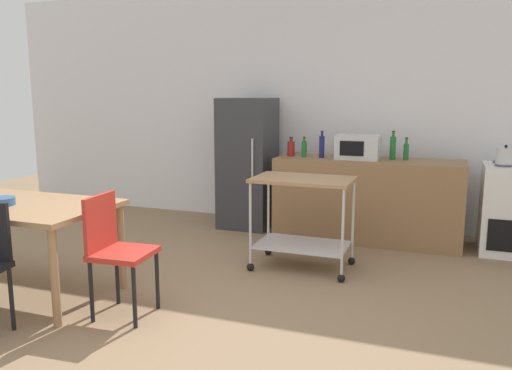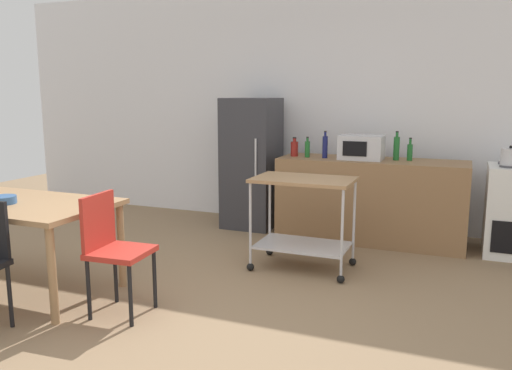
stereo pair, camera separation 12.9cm
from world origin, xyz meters
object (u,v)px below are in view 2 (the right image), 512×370
object	(u,v)px
chair_red	(113,245)
fruit_bowl	(3,200)
kitchen_cart	(303,208)
bottle_soda	(307,149)
bottle_sesame_oil	(294,148)
refrigerator	(252,163)
bottle_sparkling_water	(325,146)
dining_table	(18,211)
microwave	(361,147)
bottle_soy_sauce	(396,148)
bottle_olive_oil	(410,152)
kettle	(510,157)

from	to	relation	value
chair_red	fruit_bowl	distance (m)	1.05
kitchen_cart	bottle_soda	xyz separation A→B (m)	(-0.29, 1.10, 0.42)
chair_red	bottle_sesame_oil	world-z (taller)	bottle_sesame_oil
chair_red	refrigerator	distance (m)	2.74
kitchen_cart	bottle_sparkling_water	xyz separation A→B (m)	(-0.09, 1.10, 0.45)
refrigerator	bottle_sparkling_water	bearing A→B (deg)	-9.70
dining_table	microwave	distance (m)	3.42
bottle_sparkling_water	bottle_soy_sauce	size ratio (longest dim) A/B	0.96
dining_table	bottle_soy_sauce	size ratio (longest dim) A/B	4.84
bottle_olive_oil	bottle_soy_sauce	bearing A→B (deg)	-173.06
bottle_sesame_oil	kitchen_cart	bearing A→B (deg)	-68.12
chair_red	microwave	distance (m)	2.96
refrigerator	bottle_soy_sauce	xyz separation A→B (m)	(1.69, -0.06, 0.26)
bottle_sesame_oil	fruit_bowl	distance (m)	3.06
bottle_soda	fruit_bowl	xyz separation A→B (m)	(-1.71, -2.59, -0.22)
kitchen_cart	dining_table	bearing A→B (deg)	-144.46
bottle_soda	kettle	bearing A→B (deg)	-0.38
bottle_sesame_oil	bottle_soda	bearing A→B (deg)	-12.66
kitchen_cart	bottle_soda	bearing A→B (deg)	104.93
bottle_soda	microwave	distance (m)	0.60
refrigerator	microwave	xyz separation A→B (m)	(1.34, -0.12, 0.25)
dining_table	refrigerator	world-z (taller)	refrigerator
kitchen_cart	bottle_sesame_oil	world-z (taller)	bottle_sesame_oil
dining_table	chair_red	xyz separation A→B (m)	(0.97, -0.07, -0.15)
dining_table	chair_red	distance (m)	0.98
bottle_sparkling_water	bottle_soy_sauce	xyz separation A→B (m)	(0.75, 0.10, 0.00)
bottle_sesame_oil	chair_red	bearing A→B (deg)	-101.69
bottle_sesame_oil	dining_table	bearing A→B (deg)	-120.68
bottle_soda	bottle_soy_sauce	distance (m)	0.96
refrigerator	bottle_olive_oil	distance (m)	1.85
dining_table	bottle_sparkling_water	size ratio (longest dim) A/B	5.03
chair_red	bottle_sparkling_water	size ratio (longest dim) A/B	2.98
bottle_soda	chair_red	bearing A→B (deg)	-105.29
bottle_sesame_oil	bottle_sparkling_water	size ratio (longest dim) A/B	0.73
microwave	bottle_sparkling_water	bearing A→B (deg)	-174.33
bottle_soy_sauce	kettle	size ratio (longest dim) A/B	1.29
dining_table	kitchen_cart	bearing A→B (deg)	35.54
refrigerator	bottle_olive_oil	bearing A→B (deg)	-1.28
bottle_olive_oil	kettle	xyz separation A→B (m)	(0.95, -0.14, 0.00)
dining_table	bottle_sparkling_water	distance (m)	3.14
dining_table	refrigerator	distance (m)	2.82
chair_red	bottle_sesame_oil	distance (m)	2.70
bottle_soda	bottle_olive_oil	xyz separation A→B (m)	(1.09, 0.13, 0.00)
kettle	bottle_soy_sauce	bearing A→B (deg)	173.58
bottle_soy_sauce	dining_table	bearing A→B (deg)	-135.13
refrigerator	fruit_bowl	xyz separation A→B (m)	(-0.97, -2.76, 0.01)
microwave	bottle_soy_sauce	xyz separation A→B (m)	(0.36, 0.06, 0.00)
dining_table	bottle_sparkling_water	bearing A→B (deg)	53.29
refrigerator	microwave	size ratio (longest dim) A/B	3.37
bottle_sesame_oil	microwave	size ratio (longest dim) A/B	0.47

